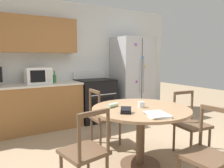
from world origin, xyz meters
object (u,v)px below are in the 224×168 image
Objects in this scene: microwave at (38,76)px; dining_chair_right at (190,124)px; wallet at (126,111)px; refrigerator at (133,77)px; dining_chair_near at (207,155)px; oven_range at (95,100)px; counter_bottle at (54,78)px; dining_chair_left at (85,152)px; dining_chair_far at (104,118)px; candle_glass at (141,105)px.

dining_chair_right is at bearing -54.67° from microwave.
refrigerator is at bearing 51.50° from wallet.
refrigerator is 2.08× the size of dining_chair_right.
dining_chair_near is 5.21× the size of wallet.
wallet is at bearing -108.87° from oven_range.
counter_bottle is at bearing 93.09° from wallet.
oven_range is 4.60× the size of counter_bottle.
dining_chair_right is 1.71m from dining_chair_left.
microwave is 0.52× the size of dining_chair_left.
microwave is 3.24m from dining_chair_near.
microwave is 0.52× the size of dining_chair_near.
dining_chair_left is at bearing -92.28° from microwave.
oven_range is 2.32× the size of microwave.
oven_range reaches higher than wallet.
dining_chair_far is 1.32m from dining_chair_right.
dining_chair_far is (-1.53, -1.26, -0.50)m from refrigerator.
candle_glass is 0.36m from wallet.
oven_range is 1.35m from microwave.
dining_chair_left is (-0.09, -2.35, -0.62)m from microwave.
refrigerator is at bearing -98.26° from dining_chair_right.
wallet is (-0.47, 0.73, 0.36)m from dining_chair_near.
refrigerator is 2.88m from wallet.
dining_chair_right is (0.92, -0.95, 0.00)m from dining_chair_far.
microwave is 2.68× the size of wallet.
candle_glass is (0.77, -2.18, -0.26)m from microwave.
candle_glass is (-0.84, 0.10, 0.37)m from dining_chair_right.
refrigerator reaches higher than candle_glass.
dining_chair_right reaches higher than candle_glass.
microwave reaches higher than wallet.
dining_chair_far is at bearing 42.54° from dining_chair_left.
counter_bottle reaches higher than dining_chair_right.
refrigerator is 1.12m from oven_range.
oven_range is 1.39m from dining_chair_far.
oven_range reaches higher than candle_glass.
counter_bottle is 2.73× the size of candle_glass.
dining_chair_right is at bearing -7.36° from dining_chair_left.
microwave is 2.33m from candle_glass.
refrigerator is 1.92m from counter_bottle.
refrigerator reaches higher than dining_chair_right.
candle_glass is at bearing 1.41° from dining_chair_left.
wallet is (-1.79, -2.25, -0.14)m from refrigerator.
dining_chair_far is 1.73m from dining_chair_near.
dining_chair_near and dining_chair_left have the same top height.
dining_chair_near is 0.95m from candle_glass.
refrigerator is 2.08× the size of dining_chair_left.
candle_glass is (-0.44, -2.15, 0.33)m from oven_range.
microwave is (-1.22, 0.03, 0.59)m from oven_range.
dining_chair_left is (-1.71, -0.07, 0.00)m from dining_chair_right.
dining_chair_left is (-1.00, 0.70, 0.00)m from dining_chair_near.
dining_chair_right and dining_chair_left have the same top height.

